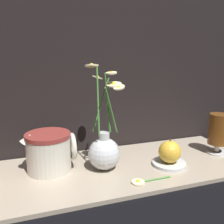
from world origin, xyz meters
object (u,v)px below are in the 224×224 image
Objects in this scene: tea_glass at (218,131)px; orange_fruit at (170,152)px; vase_with_flowers at (104,150)px; ceramic_pitcher at (49,150)px.

tea_glass is 0.22m from orange_fruit.
vase_with_flowers reaches higher than orange_fruit.
vase_with_flowers is 2.24× the size of tea_glass.
ceramic_pitcher is 0.37m from orange_fruit.
orange_fruit is (0.36, -0.09, -0.02)m from ceramic_pitcher.
tea_glass reaches higher than orange_fruit.
vase_with_flowers is 2.02× the size of ceramic_pitcher.
vase_with_flowers reaches higher than tea_glass.
ceramic_pitcher reaches higher than orange_fruit.
ceramic_pitcher is at bearing 163.42° from vase_with_flowers.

